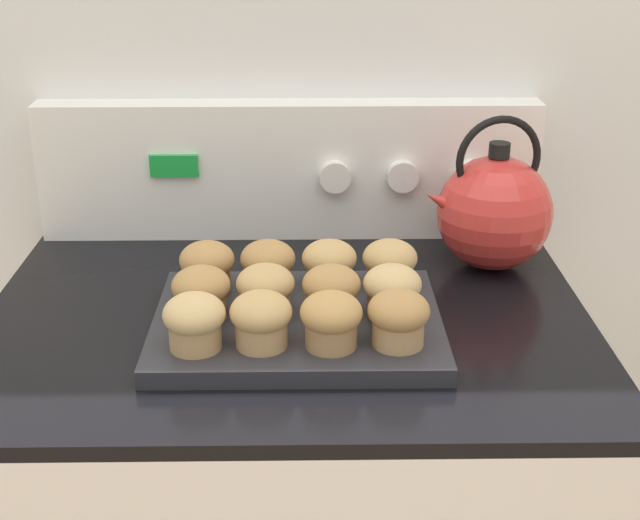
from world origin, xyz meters
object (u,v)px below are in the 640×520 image
muffin_r2_c0 (207,266)px  muffin_r2_c1 (268,265)px  muffin_r2_c2 (329,264)px  muffin_pan (297,324)px  muffin_r1_c2 (331,291)px  muffin_r0_c3 (398,318)px  muffin_r0_c0 (195,321)px  muffin_r1_c3 (392,291)px  muffin_r0_c1 (261,319)px  muffin_r1_c0 (201,292)px  muffin_r0_c2 (331,319)px  muffin_r1_c1 (265,290)px  tea_kettle (494,211)px  muffin_r2_c3 (390,264)px

muffin_r2_c0 → muffin_r2_c1: bearing=1.9°
muffin_r2_c2 → muffin_pan: bearing=-117.0°
muffin_pan → muffin_r2_c0: (-0.12, 0.08, 0.04)m
muffin_r1_c2 → muffin_r2_c1: 0.11m
muffin_r0_c3 → muffin_r2_c1: 0.22m
muffin_pan → muffin_r1_c2: size_ratio=4.94×
muffin_r0_c0 → muffin_r1_c3: same height
muffin_r0_c0 → muffin_r0_c1: 0.07m
muffin_r1_c2 → muffin_r2_c0: (-0.16, 0.08, 0.00)m
muffin_r1_c0 → muffin_r2_c0: same height
muffin_r0_c1 → muffin_r0_c2: same height
muffin_r2_c0 → muffin_r2_c2: bearing=0.9°
muffin_r0_c0 → muffin_r0_c3: (0.23, 0.00, 0.00)m
muffin_r2_c0 → muffin_r0_c3: bearing=-33.4°
muffin_r0_c0 → muffin_r2_c2: bearing=45.8°
muffin_pan → muffin_r1_c0: (-0.11, -0.00, 0.04)m
muffin_r1_c1 → muffin_r1_c2: size_ratio=1.00×
muffin_r1_c1 → tea_kettle: 0.37m
muffin_r2_c3 → muffin_r2_c1: bearing=179.9°
muffin_r2_c3 → tea_kettle: tea_kettle is taller
muffin_r0_c1 → muffin_r2_c2: same height
muffin_r1_c1 → muffin_r2_c2: same height
muffin_r2_c1 → tea_kettle: size_ratio=0.32×
muffin_r2_c2 → tea_kettle: 0.26m
muffin_r1_c0 → muffin_r2_c3: bearing=19.5°
muffin_r1_c0 → muffin_r1_c2: same height
muffin_r1_c0 → muffin_r1_c3: size_ratio=1.00×
muffin_r0_c0 → muffin_r0_c3: same height
muffin_r2_c3 → tea_kettle: (0.15, 0.12, 0.03)m
muffin_r0_c3 → muffin_r1_c0: 0.24m
muffin_r1_c0 → muffin_r1_c1: same height
muffin_r0_c2 → muffin_r1_c2: 0.08m
muffin_r0_c1 → muffin_r2_c1: size_ratio=1.00×
muffin_r0_c3 → muffin_r0_c2: bearing=-177.5°
tea_kettle → muffin_r1_c1: bearing=-147.5°
muffin_r1_c0 → tea_kettle: bearing=27.6°
muffin_r0_c3 → muffin_r1_c0: (-0.23, 0.07, 0.00)m
muffin_r0_c2 → muffin_r2_c3: (0.08, 0.16, 0.00)m
muffin_pan → muffin_r2_c1: muffin_r2_c1 is taller
muffin_r0_c1 → muffin_r2_c2: (0.08, 0.15, 0.00)m
muffin_r0_c1 → muffin_r2_c0: size_ratio=1.00×
muffin_r1_c2 → muffin_r2_c2: same height
muffin_r1_c3 → muffin_r2_c1: bearing=151.8°
muffin_r1_c0 → muffin_r0_c1: bearing=-44.0°
muffin_r1_c1 → muffin_r1_c3: same height
muffin_r0_c0 → tea_kettle: size_ratio=0.32×
muffin_r2_c3 → muffin_r0_c3: bearing=-91.4°
muffin_r1_c3 → muffin_r2_c0: size_ratio=1.00×
muffin_pan → muffin_r2_c2: (0.04, 0.08, 0.04)m
muffin_r0_c3 → muffin_r2_c2: (-0.07, 0.15, 0.00)m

